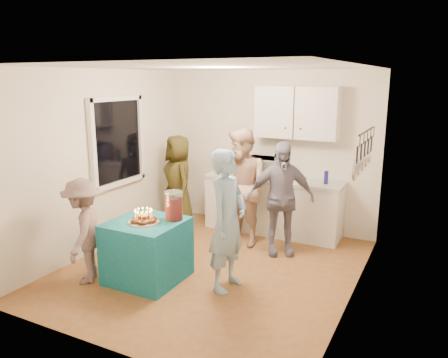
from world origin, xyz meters
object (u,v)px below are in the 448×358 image
at_px(party_table, 147,250).
at_px(woman_back_center, 242,187).
at_px(punch_jar, 174,206).
at_px(man_birthday, 228,221).
at_px(woman_back_right, 280,199).
at_px(child_near_left, 83,231).
at_px(woman_back_left, 179,181).
at_px(counter, 273,207).
at_px(microwave, 264,167).

relative_size(party_table, woman_back_center, 0.48).
height_order(punch_jar, man_birthday, man_birthday).
relative_size(punch_jar, woman_back_right, 0.21).
bearing_deg(child_near_left, woman_back_left, 152.38).
bearing_deg(punch_jar, woman_back_center, 79.06).
height_order(man_birthday, woman_back_right, man_birthday).
height_order(man_birthday, child_near_left, man_birthday).
height_order(woman_back_center, child_near_left, woman_back_center).
xyz_separation_m(punch_jar, man_birthday, (0.72, 0.04, -0.09)).
height_order(party_table, woman_back_right, woman_back_right).
distance_m(counter, punch_jar, 2.23).
distance_m(microwave, party_table, 2.51).
distance_m(punch_jar, man_birthday, 0.73).
bearing_deg(woman_back_center, counter, 95.97).
bearing_deg(counter, woman_back_left, -164.44).
xyz_separation_m(microwave, woman_back_center, (-0.07, -0.70, -0.19)).
bearing_deg(punch_jar, woman_back_left, 121.26).
xyz_separation_m(party_table, child_near_left, (-0.66, -0.39, 0.27)).
bearing_deg(woman_back_right, woman_back_center, 142.82).
distance_m(party_table, punch_jar, 0.65).
relative_size(woman_back_center, child_near_left, 1.35).
xyz_separation_m(man_birthday, woman_back_right, (0.19, 1.29, -0.03)).
relative_size(counter, microwave, 3.83).
xyz_separation_m(man_birthday, woman_back_center, (-0.45, 1.38, 0.04)).
bearing_deg(microwave, woman_back_left, -160.29).
relative_size(man_birthday, child_near_left, 1.29).
xyz_separation_m(counter, woman_back_center, (-0.23, -0.70, 0.45)).
relative_size(counter, woman_back_left, 1.41).
bearing_deg(woman_back_center, party_table, -84.24).
relative_size(party_table, woman_back_left, 0.55).
bearing_deg(party_table, woman_back_right, 52.79).
bearing_deg(party_table, woman_back_left, 111.71).
xyz_separation_m(microwave, child_near_left, (-1.27, -2.72, -0.42)).
bearing_deg(woman_back_right, child_near_left, -162.76).
bearing_deg(punch_jar, party_table, -141.00).
distance_m(punch_jar, woman_back_right, 1.61).
xyz_separation_m(counter, man_birthday, (0.22, -2.08, 0.41)).
bearing_deg(woman_back_left, punch_jar, -21.37).
bearing_deg(counter, woman_back_right, -62.81).
xyz_separation_m(microwave, party_table, (-0.61, -2.33, -0.69)).
height_order(microwave, woman_back_center, woman_back_center).
height_order(counter, woman_back_left, woman_back_left).
bearing_deg(child_near_left, man_birthday, 81.18).
height_order(counter, punch_jar, punch_jar).
bearing_deg(counter, microwave, 180.00).
bearing_deg(woman_back_center, punch_jar, -76.86).
bearing_deg(woman_back_left, microwave, 54.63).
bearing_deg(microwave, child_near_left, -112.54).
bearing_deg(microwave, punch_jar, -96.79).
bearing_deg(child_near_left, counter, 122.11).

